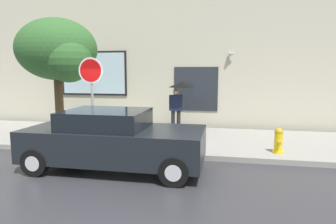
{
  "coord_description": "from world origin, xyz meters",
  "views": [
    {
      "loc": [
        2.99,
        -6.62,
        2.38
      ],
      "look_at": [
        1.34,
        1.8,
        1.2
      ],
      "focal_mm": 30.88,
      "sensor_mm": 36.0,
      "label": 1
    }
  ],
  "objects_px": {
    "parked_car": "(114,140)",
    "fire_hydrant": "(278,141)",
    "pedestrian_with_umbrella": "(180,92)",
    "street_tree": "(59,52)",
    "stop_sign": "(91,84)"
  },
  "relations": [
    {
      "from": "parked_car",
      "to": "fire_hydrant",
      "type": "distance_m",
      "value": 4.51
    },
    {
      "from": "parked_car",
      "to": "pedestrian_with_umbrella",
      "type": "relative_size",
      "value": 2.28
    },
    {
      "from": "parked_car",
      "to": "fire_hydrant",
      "type": "relative_size",
      "value": 6.17
    },
    {
      "from": "fire_hydrant",
      "to": "pedestrian_with_umbrella",
      "type": "height_order",
      "value": "pedestrian_with_umbrella"
    },
    {
      "from": "fire_hydrant",
      "to": "street_tree",
      "type": "relative_size",
      "value": 0.18
    },
    {
      "from": "pedestrian_with_umbrella",
      "to": "stop_sign",
      "type": "relative_size",
      "value": 0.72
    },
    {
      "from": "parked_car",
      "to": "street_tree",
      "type": "distance_m",
      "value": 4.31
    },
    {
      "from": "parked_car",
      "to": "stop_sign",
      "type": "height_order",
      "value": "stop_sign"
    },
    {
      "from": "parked_car",
      "to": "street_tree",
      "type": "xyz_separation_m",
      "value": [
        -2.78,
        2.33,
        2.33
      ]
    },
    {
      "from": "pedestrian_with_umbrella",
      "to": "street_tree",
      "type": "distance_m",
      "value": 4.38
    },
    {
      "from": "parked_car",
      "to": "street_tree",
      "type": "height_order",
      "value": "street_tree"
    },
    {
      "from": "fire_hydrant",
      "to": "street_tree",
      "type": "bearing_deg",
      "value": 174.79
    },
    {
      "from": "parked_car",
      "to": "street_tree",
      "type": "relative_size",
      "value": 1.08
    },
    {
      "from": "parked_car",
      "to": "pedestrian_with_umbrella",
      "type": "distance_m",
      "value": 4.19
    },
    {
      "from": "fire_hydrant",
      "to": "pedestrian_with_umbrella",
      "type": "relative_size",
      "value": 0.37
    }
  ]
}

